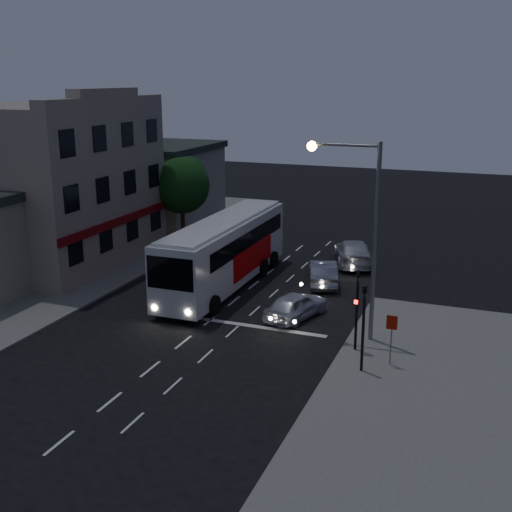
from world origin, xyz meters
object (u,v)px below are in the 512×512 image
at_px(car_suv, 296,305).
at_px(car_sedan_b, 353,252).
at_px(traffic_signal_main, 357,300).
at_px(streetlight, 361,219).
at_px(tour_bus, 224,251).
at_px(traffic_signal_side, 364,318).
at_px(street_tree, 182,183).
at_px(car_sedan_a, 323,272).
at_px(regulatory_sign, 392,332).

bearing_deg(car_suv, car_sedan_b, -76.49).
relative_size(traffic_signal_main, streetlight, 0.46).
bearing_deg(car_sedan_b, tour_bus, 32.84).
height_order(traffic_signal_side, street_tree, street_tree).
relative_size(car_sedan_a, car_sedan_b, 0.81).
bearing_deg(regulatory_sign, street_tree, 138.92).
relative_size(traffic_signal_main, traffic_signal_side, 1.00).
bearing_deg(car_sedan_a, traffic_signal_side, 95.42).
bearing_deg(traffic_signal_side, car_sedan_a, 112.96).
height_order(car_suv, traffic_signal_main, traffic_signal_main).
xyz_separation_m(car_sedan_b, traffic_signal_side, (3.86, -15.62, 1.63)).
bearing_deg(tour_bus, regulatory_sign, -34.69).
distance_m(car_sedan_a, regulatory_sign, 11.35).
bearing_deg(traffic_signal_main, car_sedan_a, 113.72).
relative_size(car_sedan_b, traffic_signal_main, 1.32).
bearing_deg(street_tree, car_sedan_a, -24.41).
bearing_deg(tour_bus, car_sedan_a, 24.88).
height_order(tour_bus, traffic_signal_main, traffic_signal_main).
xyz_separation_m(traffic_signal_main, street_tree, (-15.81, 14.25, 2.08)).
bearing_deg(car_sedan_a, tour_bus, 7.54).
bearing_deg(streetlight, car_suv, 155.11).
bearing_deg(car_sedan_b, regulatory_sign, 90.45).
bearing_deg(car_sedan_b, streetlight, 85.48).
distance_m(car_suv, car_sedan_a, 5.81).
bearing_deg(regulatory_sign, tour_bus, 145.52).
bearing_deg(street_tree, traffic_signal_side, -44.50).
bearing_deg(street_tree, traffic_signal_main, -42.03).
bearing_deg(regulatory_sign, car_sedan_a, 119.54).
bearing_deg(tour_bus, traffic_signal_main, -35.33).
xyz_separation_m(car_suv, street_tree, (-12.10, 11.22, 3.81)).
height_order(car_sedan_b, regulatory_sign, regulatory_sign).
xyz_separation_m(tour_bus, traffic_signal_main, (9.09, -6.40, 0.26)).
distance_m(tour_bus, street_tree, 10.59).
bearing_deg(streetlight, car_sedan_a, 116.06).
bearing_deg(streetlight, traffic_signal_main, -79.80).
bearing_deg(regulatory_sign, streetlight, 128.75).
distance_m(car_sedan_b, street_tree, 13.19).
bearing_deg(regulatory_sign, traffic_signal_main, 149.16).
bearing_deg(tour_bus, traffic_signal_side, -40.75).
bearing_deg(traffic_signal_side, street_tree, 135.50).
xyz_separation_m(tour_bus, car_suv, (5.38, -3.37, -1.48)).
xyz_separation_m(car_sedan_a, streetlight, (3.62, -7.41, 5.01)).
xyz_separation_m(car_suv, regulatory_sign, (5.40, -4.04, 0.91)).
relative_size(car_suv, streetlight, 0.45).
bearing_deg(traffic_signal_main, regulatory_sign, -30.84).
distance_m(car_sedan_a, street_tree, 13.63).
height_order(car_sedan_b, streetlight, streetlight).
bearing_deg(traffic_signal_side, car_suv, 131.37).
relative_size(car_sedan_b, streetlight, 0.60).
height_order(tour_bus, regulatory_sign, tour_bus).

